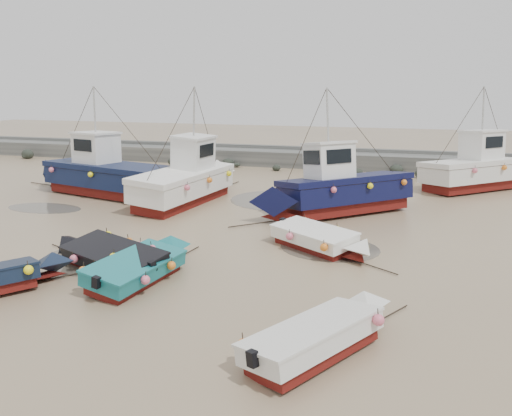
% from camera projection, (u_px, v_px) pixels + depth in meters
% --- Properties ---
extents(ground, '(120.00, 120.00, 0.00)m').
position_uv_depth(ground, '(180.00, 256.00, 19.09)').
color(ground, '#988362').
rests_on(ground, ground).
extents(seawall, '(60.00, 4.92, 1.50)m').
position_uv_depth(seawall, '(296.00, 159.00, 39.45)').
color(seawall, slate).
rests_on(seawall, ground).
extents(puddle_a, '(4.24, 4.24, 0.01)m').
position_uv_depth(puddle_a, '(102.00, 257.00, 18.96)').
color(puddle_a, '#524C40').
rests_on(puddle_a, ground).
extents(puddle_b, '(3.98, 3.98, 0.01)m').
position_uv_depth(puddle_b, '(330.00, 248.00, 19.97)').
color(puddle_b, '#524C40').
rests_on(puddle_b, ground).
extents(puddle_c, '(4.24, 4.24, 0.01)m').
position_uv_depth(puddle_c, '(44.00, 208.00, 26.35)').
color(puddle_c, '#524C40').
rests_on(puddle_c, ground).
extents(puddle_d, '(5.57, 5.57, 0.01)m').
position_uv_depth(puddle_d, '(279.00, 200.00, 28.14)').
color(puddle_d, '#524C40').
rests_on(puddle_d, ground).
extents(dinghy_2, '(2.48, 5.84, 1.43)m').
position_uv_depth(dinghy_2, '(141.00, 263.00, 16.69)').
color(dinghy_2, maroon).
rests_on(dinghy_2, ground).
extents(dinghy_3, '(3.81, 5.53, 1.43)m').
position_uv_depth(dinghy_3, '(326.00, 332.00, 12.10)').
color(dinghy_3, maroon).
rests_on(dinghy_3, ground).
extents(dinghy_4, '(6.30, 3.53, 1.43)m').
position_uv_depth(dinghy_4, '(110.00, 254.00, 17.68)').
color(dinghy_4, maroon).
rests_on(dinghy_4, ground).
extents(dinghy_5, '(5.16, 3.80, 1.43)m').
position_uv_depth(dinghy_5, '(321.00, 237.00, 19.54)').
color(dinghy_5, maroon).
rests_on(dinghy_5, ground).
extents(cabin_boat_0, '(11.49, 5.07, 6.22)m').
position_uv_depth(cabin_boat_0, '(103.00, 173.00, 29.41)').
color(cabin_boat_0, maroon).
rests_on(cabin_boat_0, ground).
extents(cabin_boat_1, '(3.83, 10.27, 6.22)m').
position_uv_depth(cabin_boat_1, '(189.00, 178.00, 27.54)').
color(cabin_boat_1, maroon).
rests_on(cabin_boat_1, ground).
extents(cabin_boat_2, '(8.25, 7.52, 6.22)m').
position_uv_depth(cabin_boat_2, '(337.00, 188.00, 24.82)').
color(cabin_boat_2, maroon).
rests_on(cabin_boat_2, ground).
extents(cabin_boat_3, '(7.91, 7.10, 6.22)m').
position_uv_depth(cabin_boat_3, '(479.00, 168.00, 30.70)').
color(cabin_boat_3, maroon).
rests_on(cabin_boat_3, ground).
extents(person, '(0.69, 0.56, 1.66)m').
position_uv_depth(person, '(160.00, 212.00, 25.64)').
color(person, '#1B1B38').
rests_on(person, ground).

